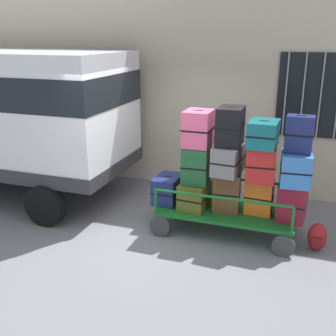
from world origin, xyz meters
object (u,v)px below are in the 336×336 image
object	(u,v)px
suitcase_right_bottom	(292,201)
suitcase_midright_middle	(261,164)
suitcase_center_bottom	(227,192)
suitcase_midleft_bottom	(196,194)
suitcase_midleft_middle	(196,165)
suitcase_midright_bottom	(259,197)
suitcase_center_top	(230,126)
suitcase_right_middle	(296,169)
van	(4,109)
suitcase_midright_top	(263,134)
suitcase_midleft_top	(198,129)
luggage_cart	(226,213)
suitcase_right_top	(299,134)
suitcase_left_bottom	(168,189)
suitcase_center_middle	(229,159)
backpack	(317,237)

from	to	relation	value
suitcase_right_bottom	suitcase_midright_middle	bearing A→B (deg)	-175.12
suitcase_right_bottom	suitcase_center_bottom	bearing A→B (deg)	-177.55
suitcase_midleft_bottom	suitcase_midleft_middle	distance (m)	0.50
suitcase_midright_bottom	suitcase_right_bottom	world-z (taller)	suitcase_midright_bottom
suitcase_center_top	suitcase_right_middle	world-z (taller)	suitcase_center_top
van	suitcase_midright_top	xyz separation A→B (m)	(4.90, -0.33, -0.02)
suitcase_midleft_top	suitcase_midright_middle	xyz separation A→B (m)	(0.99, -0.04, -0.45)
suitcase_midright_middle	suitcase_midright_top	size ratio (longest dim) A/B	0.93
suitcase_midright_bottom	suitcase_midright_middle	world-z (taller)	suitcase_midright_middle
luggage_cart	suitcase_midright_middle	distance (m)	1.03
suitcase_midright_middle	suitcase_right_middle	bearing A→B (deg)	-0.25
suitcase_center_top	suitcase_right_top	distance (m)	1.00
suitcase_left_bottom	suitcase_midleft_top	world-z (taller)	suitcase_midleft_top
suitcase_midright_middle	suitcase_right_middle	xyz separation A→B (m)	(0.50, -0.00, -0.03)
suitcase_midleft_top	suitcase_midright_top	distance (m)	1.00
suitcase_right_bottom	suitcase_right_middle	world-z (taller)	suitcase_right_middle
suitcase_center_top	suitcase_right_top	xyz separation A→B (m)	(0.99, -0.01, -0.04)
suitcase_right_middle	suitcase_midleft_bottom	bearing A→B (deg)	179.45
suitcase_midright_top	suitcase_right_middle	distance (m)	0.70
luggage_cart	suitcase_midleft_bottom	distance (m)	0.57
suitcase_center_bottom	suitcase_midright_top	world-z (taller)	suitcase_midright_top
suitcase_center_middle	suitcase_center_top	bearing A→B (deg)	-90.00
van	suitcase_right_bottom	world-z (taller)	van
suitcase_right_top	luggage_cart	bearing A→B (deg)	-179.39
luggage_cart	suitcase_midleft_top	bearing A→B (deg)	177.37
suitcase_center_bottom	suitcase_midright_bottom	distance (m)	0.50
suitcase_center_top	suitcase_right_middle	distance (m)	1.14
suitcase_left_bottom	suitcase_midleft_bottom	xyz separation A→B (m)	(0.50, -0.03, -0.01)
van	backpack	xyz separation A→B (m)	(5.80, -0.47, -1.48)
suitcase_midleft_top	suitcase_center_middle	world-z (taller)	suitcase_midleft_top
luggage_cart	backpack	bearing A→B (deg)	-6.84
suitcase_center_bottom	suitcase_center_middle	world-z (taller)	suitcase_center_middle
van	suitcase_center_middle	bearing A→B (deg)	-3.47
van	suitcase_midleft_middle	world-z (taller)	van
suitcase_midleft_top	suitcase_midright_bottom	distance (m)	1.41
suitcase_midright_bottom	van	bearing A→B (deg)	176.91
suitcase_midleft_middle	van	bearing A→B (deg)	174.99
suitcase_right_bottom	suitcase_right_top	distance (m)	1.04
suitcase_midleft_top	suitcase_right_middle	world-z (taller)	suitcase_midleft_top
suitcase_right_top	backpack	world-z (taller)	suitcase_right_top
suitcase_midleft_top	suitcase_center_top	xyz separation A→B (m)	(0.50, -0.00, 0.08)
suitcase_center_bottom	suitcase_midright_middle	xyz separation A→B (m)	(0.50, 0.00, 0.52)
suitcase_right_middle	suitcase_midleft_middle	bearing A→B (deg)	-179.31
suitcase_center_middle	backpack	size ratio (longest dim) A/B	1.70
van	suitcase_right_middle	bearing A→B (deg)	-3.44
suitcase_left_bottom	backpack	distance (m)	2.43
van	luggage_cart	size ratio (longest dim) A/B	2.16
suitcase_midleft_top	suitcase_midright_top	bearing A→B (deg)	-3.17
suitcase_center_bottom	suitcase_right_bottom	bearing A→B (deg)	2.45
suitcase_left_bottom	suitcase_right_bottom	world-z (taller)	suitcase_right_bottom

